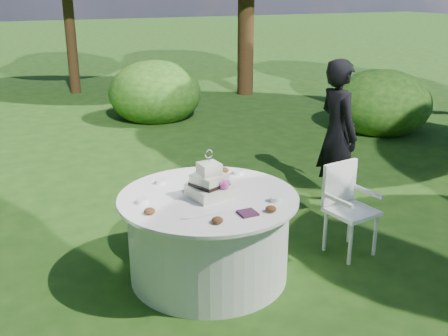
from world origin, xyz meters
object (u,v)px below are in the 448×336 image
Objects in this scene: cake at (210,184)px; chair at (347,201)px; napkins at (248,213)px; guest at (338,134)px; table at (209,236)px.

chair is at bearing -4.03° from cake.
cake reaches higher than napkins.
napkins is at bearing 131.09° from guest.
cake is (0.00, -0.03, 0.50)m from table.
table is (-0.13, 0.49, -0.39)m from napkins.
guest reaches higher than table.
guest is 2.22m from cake.
guest is at bearing 24.01° from table.
table is 0.50m from cake.
cake is 1.44m from chair.
guest reaches higher than cake.
napkins is 0.33× the size of cake.
guest is at bearing 24.66° from cake.
table is (-2.02, -0.90, -0.47)m from guest.
table is at bearing 174.93° from chair.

